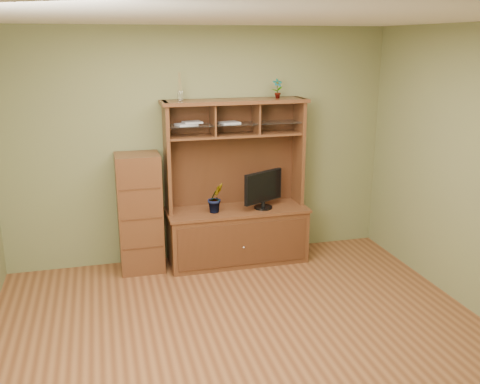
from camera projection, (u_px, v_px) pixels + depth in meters
name	position (u px, v px, depth m)	size (l,w,h in m)	color
room	(247.00, 191.00, 4.35)	(4.54, 4.04, 2.74)	brown
media_hutch	(237.00, 218.00, 6.27)	(1.66, 0.61, 1.90)	#4F2716
monitor	(263.00, 189.00, 6.17)	(0.51, 0.29, 0.44)	black
orchid_plant	(216.00, 198.00, 6.05)	(0.19, 0.15, 0.34)	#2F511C
top_plant	(277.00, 89.00, 6.06)	(0.12, 0.08, 0.22)	#3F6D26
reed_diffuser	(180.00, 90.00, 5.78)	(0.06, 0.06, 0.31)	silver
magazines	(202.00, 123.00, 5.94)	(0.74, 0.22, 0.04)	silver
side_cabinet	(140.00, 213.00, 5.99)	(0.48, 0.44, 1.34)	#4F2716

